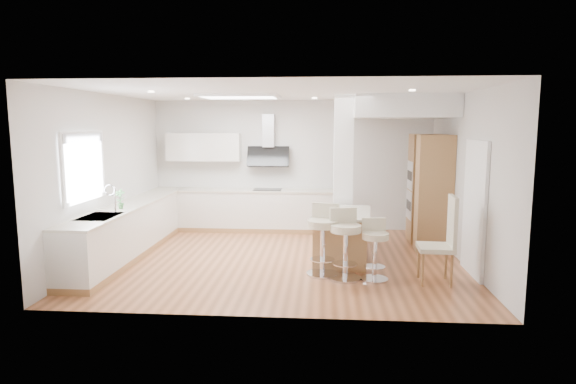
# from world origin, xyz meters

# --- Properties ---
(ground) EXTENTS (6.00, 6.00, 0.00)m
(ground) POSITION_xyz_m (0.00, 0.00, 0.00)
(ground) COLOR #A8653E
(ground) RESTS_ON ground
(ceiling) EXTENTS (6.00, 5.00, 0.02)m
(ceiling) POSITION_xyz_m (0.00, 0.00, 0.00)
(ceiling) COLOR white
(ceiling) RESTS_ON ground
(wall_back) EXTENTS (6.00, 0.04, 2.80)m
(wall_back) POSITION_xyz_m (0.00, 2.50, 1.40)
(wall_back) COLOR beige
(wall_back) RESTS_ON ground
(wall_left) EXTENTS (0.04, 5.00, 2.80)m
(wall_left) POSITION_xyz_m (-3.00, 0.00, 1.40)
(wall_left) COLOR beige
(wall_left) RESTS_ON ground
(wall_right) EXTENTS (0.04, 5.00, 2.80)m
(wall_right) POSITION_xyz_m (3.00, 0.00, 1.40)
(wall_right) COLOR beige
(wall_right) RESTS_ON ground
(skylight) EXTENTS (4.10, 2.10, 0.06)m
(skylight) POSITION_xyz_m (-0.79, 0.60, 2.77)
(skylight) COLOR white
(skylight) RESTS_ON ground
(window_left) EXTENTS (0.06, 1.28, 1.07)m
(window_left) POSITION_xyz_m (-2.96, -0.90, 1.69)
(window_left) COLOR silver
(window_left) RESTS_ON ground
(doorway_right) EXTENTS (0.05, 1.00, 2.10)m
(doorway_right) POSITION_xyz_m (2.97, -0.60, 1.00)
(doorway_right) COLOR #484039
(doorway_right) RESTS_ON ground
(counter_left) EXTENTS (0.63, 4.50, 1.35)m
(counter_left) POSITION_xyz_m (-2.70, 0.23, 0.46)
(counter_left) COLOR #A17445
(counter_left) RESTS_ON ground
(counter_back) EXTENTS (3.62, 0.63, 2.50)m
(counter_back) POSITION_xyz_m (-0.91, 2.22, 0.70)
(counter_back) COLOR #A17445
(counter_back) RESTS_ON ground
(pillar) EXTENTS (0.35, 0.35, 2.80)m
(pillar) POSITION_xyz_m (1.05, 0.95, 1.40)
(pillar) COLOR white
(pillar) RESTS_ON ground
(soffit) EXTENTS (1.78, 2.20, 0.40)m
(soffit) POSITION_xyz_m (2.10, 1.40, 2.60)
(soffit) COLOR white
(soffit) RESTS_ON ground
(oven_column) EXTENTS (0.63, 1.21, 2.10)m
(oven_column) POSITION_xyz_m (2.68, 1.23, 1.05)
(oven_column) COLOR #A17445
(oven_column) RESTS_ON ground
(peninsula) EXTENTS (1.05, 1.47, 0.91)m
(peninsula) POSITION_xyz_m (1.01, 0.00, 0.43)
(peninsula) COLOR #A17445
(peninsula) RESTS_ON ground
(bar_stool_a) EXTENTS (0.59, 0.59, 1.09)m
(bar_stool_a) POSITION_xyz_m (0.69, -0.79, 0.61)
(bar_stool_a) COLOR silver
(bar_stool_a) RESTS_ON ground
(bar_stool_b) EXTENTS (0.56, 0.56, 1.05)m
(bar_stool_b) POSITION_xyz_m (1.02, -0.97, 0.59)
(bar_stool_b) COLOR silver
(bar_stool_b) RESTS_ON ground
(bar_stool_c) EXTENTS (0.43, 0.43, 0.91)m
(bar_stool_c) POSITION_xyz_m (1.45, -0.98, 0.51)
(bar_stool_c) COLOR silver
(bar_stool_c) RESTS_ON ground
(dining_chair) EXTENTS (0.52, 0.52, 1.28)m
(dining_chair) POSITION_xyz_m (2.42, -1.06, 0.68)
(dining_chair) COLOR beige
(dining_chair) RESTS_ON ground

